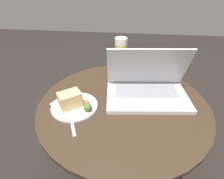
# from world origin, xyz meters

# --- Properties ---
(ground_plane) EXTENTS (6.00, 6.00, 0.00)m
(ground_plane) POSITION_xyz_m (0.00, 0.00, 0.00)
(ground_plane) COLOR black
(table) EXTENTS (0.75, 0.75, 0.54)m
(table) POSITION_xyz_m (0.00, 0.00, 0.43)
(table) COLOR #9E9EA3
(table) RESTS_ON ground_plane
(napkin) EXTENTS (0.20, 0.18, 0.00)m
(napkin) POSITION_xyz_m (-0.22, -0.05, 0.54)
(napkin) COLOR white
(napkin) RESTS_ON table
(laptop) EXTENTS (0.39, 0.27, 0.23)m
(laptop) POSITION_xyz_m (0.10, 0.06, 0.58)
(laptop) COLOR silver
(laptop) RESTS_ON table
(beer_glass) EXTENTS (0.06, 0.06, 0.23)m
(beer_glass) POSITION_xyz_m (-0.03, 0.20, 0.65)
(beer_glass) COLOR gold
(beer_glass) RESTS_ON table
(snack_plate) EXTENTS (0.20, 0.20, 0.08)m
(snack_plate) POSITION_xyz_m (-0.21, -0.07, 0.56)
(snack_plate) COLOR silver
(snack_plate) RESTS_ON table
(fork) EXTENTS (0.10, 0.18, 0.00)m
(fork) POSITION_xyz_m (-0.20, -0.13, 0.54)
(fork) COLOR #B2B2B7
(fork) RESTS_ON table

